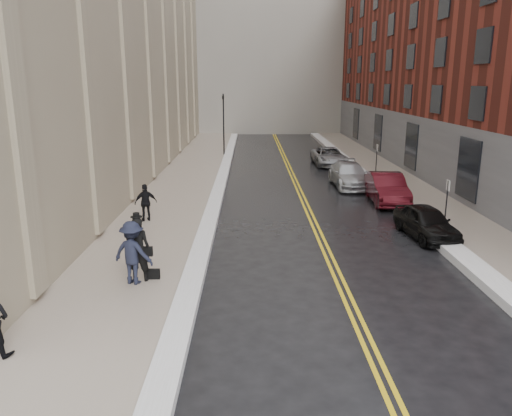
{
  "coord_description": "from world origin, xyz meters",
  "views": [
    {
      "loc": [
        -0.36,
        -12.3,
        6.23
      ],
      "look_at": [
        -0.16,
        5.84,
        1.6
      ],
      "focal_mm": 35.0,
      "sensor_mm": 36.0,
      "label": 1
    }
  ],
  "objects_px": {
    "car_black": "(426,222)",
    "pedestrian_main": "(138,249)",
    "car_maroon": "(387,188)",
    "car_silver_far": "(329,156)",
    "car_silver_near": "(349,175)",
    "pedestrian_b": "(133,253)",
    "pedestrian_c": "(146,202)"
  },
  "relations": [
    {
      "from": "car_black",
      "to": "pedestrian_c",
      "type": "distance_m",
      "value": 12.03
    },
    {
      "from": "pedestrian_main",
      "to": "pedestrian_b",
      "type": "height_order",
      "value": "pedestrian_main"
    },
    {
      "from": "car_maroon",
      "to": "car_silver_far",
      "type": "xyz_separation_m",
      "value": [
        -1.19,
        12.0,
        -0.1
      ]
    },
    {
      "from": "car_silver_near",
      "to": "pedestrian_b",
      "type": "relative_size",
      "value": 2.47
    },
    {
      "from": "car_black",
      "to": "pedestrian_main",
      "type": "relative_size",
      "value": 1.87
    },
    {
      "from": "car_black",
      "to": "car_silver_near",
      "type": "distance_m",
      "value": 10.3
    },
    {
      "from": "car_silver_far",
      "to": "pedestrian_b",
      "type": "xyz_separation_m",
      "value": [
        -9.57,
        -23.04,
        0.47
      ]
    },
    {
      "from": "car_black",
      "to": "pedestrian_b",
      "type": "bearing_deg",
      "value": -161.73
    },
    {
      "from": "pedestrian_main",
      "to": "pedestrian_c",
      "type": "bearing_deg",
      "value": -74.22
    },
    {
      "from": "car_maroon",
      "to": "pedestrian_main",
      "type": "relative_size",
      "value": 2.27
    },
    {
      "from": "car_black",
      "to": "car_maroon",
      "type": "bearing_deg",
      "value": 83.54
    },
    {
      "from": "pedestrian_b",
      "to": "car_silver_near",
      "type": "bearing_deg",
      "value": -102.95
    },
    {
      "from": "car_black",
      "to": "pedestrian_b",
      "type": "relative_size",
      "value": 1.94
    },
    {
      "from": "car_black",
      "to": "car_silver_near",
      "type": "xyz_separation_m",
      "value": [
        -1.16,
        10.23,
        0.06
      ]
    },
    {
      "from": "pedestrian_main",
      "to": "car_silver_far",
      "type": "bearing_deg",
      "value": -106.37
    },
    {
      "from": "car_maroon",
      "to": "car_silver_near",
      "type": "height_order",
      "value": "car_maroon"
    },
    {
      "from": "pedestrian_b",
      "to": "car_silver_far",
      "type": "bearing_deg",
      "value": -93.23
    },
    {
      "from": "car_silver_near",
      "to": "pedestrian_c",
      "type": "distance_m",
      "value": 13.37
    },
    {
      "from": "car_black",
      "to": "car_silver_far",
      "type": "distance_m",
      "value": 18.11
    },
    {
      "from": "car_black",
      "to": "car_silver_far",
      "type": "bearing_deg",
      "value": 87.28
    },
    {
      "from": "pedestrian_main",
      "to": "pedestrian_b",
      "type": "relative_size",
      "value": 1.04
    },
    {
      "from": "car_silver_near",
      "to": "car_black",
      "type": "bearing_deg",
      "value": -85.03
    },
    {
      "from": "car_silver_far",
      "to": "car_black",
      "type": "bearing_deg",
      "value": -88.39
    },
    {
      "from": "pedestrian_main",
      "to": "pedestrian_b",
      "type": "distance_m",
      "value": 0.26
    },
    {
      "from": "car_maroon",
      "to": "pedestrian_main",
      "type": "distance_m",
      "value": 15.18
    },
    {
      "from": "pedestrian_main",
      "to": "car_silver_near",
      "type": "bearing_deg",
      "value": -116.21
    },
    {
      "from": "car_maroon",
      "to": "car_silver_far",
      "type": "height_order",
      "value": "car_maroon"
    },
    {
      "from": "car_silver_near",
      "to": "pedestrian_main",
      "type": "height_order",
      "value": "pedestrian_main"
    },
    {
      "from": "car_silver_near",
      "to": "pedestrian_b",
      "type": "xyz_separation_m",
      "value": [
        -9.61,
        -15.2,
        0.43
      ]
    },
    {
      "from": "car_silver_far",
      "to": "pedestrian_c",
      "type": "height_order",
      "value": "pedestrian_c"
    },
    {
      "from": "car_black",
      "to": "pedestrian_main",
      "type": "bearing_deg",
      "value": -162.46
    },
    {
      "from": "car_silver_near",
      "to": "car_maroon",
      "type": "bearing_deg",
      "value": -75.97
    }
  ]
}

